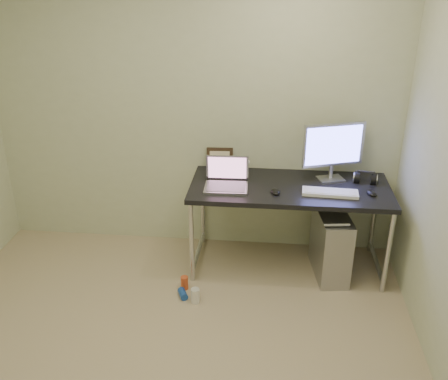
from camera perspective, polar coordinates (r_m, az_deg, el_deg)
floor at (r=3.40m, az=-7.92°, el=-20.60°), size 3.50×3.50×0.00m
wall_back at (r=4.27m, az=-3.54°, el=9.04°), size 3.50×0.02×2.50m
desk at (r=4.09m, az=7.49°, el=-0.52°), size 1.61×0.70×0.75m
tower_computer at (r=4.23m, az=12.08°, el=-6.01°), size 0.30×0.56×0.59m
cable_a at (r=4.50m, az=11.14°, el=-2.18°), size 0.01×0.16×0.69m
cable_b at (r=4.50m, az=12.28°, el=-2.56°), size 0.02×0.11×0.71m
can_red at (r=4.08m, az=-4.54°, el=-10.52°), size 0.07×0.07×0.11m
can_white at (r=3.92m, az=-3.30°, el=-11.96°), size 0.08×0.08×0.12m
can_blue at (r=4.00m, az=-4.73°, el=-11.74°), size 0.10×0.12×0.06m
laptop at (r=3.99m, az=0.29°, el=1.17°), size 0.35×0.29×0.24m
monitor at (r=4.13m, az=12.41°, el=4.79°), size 0.50×0.21×0.48m
keyboard at (r=3.96m, az=12.03°, el=-0.30°), size 0.44×0.16×0.03m
mouse_right at (r=4.03m, az=16.54°, el=-0.27°), size 0.10×0.12×0.04m
mouse_left at (r=3.91m, az=5.91°, el=-0.07°), size 0.09×0.13×0.04m
headphones at (r=4.24m, az=15.84°, el=1.28°), size 0.19×0.12×0.12m
picture_frame at (r=4.34m, az=-0.49°, el=3.68°), size 0.23×0.08×0.18m
webcam at (r=4.26m, az=2.68°, el=3.06°), size 0.04×0.04×0.11m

